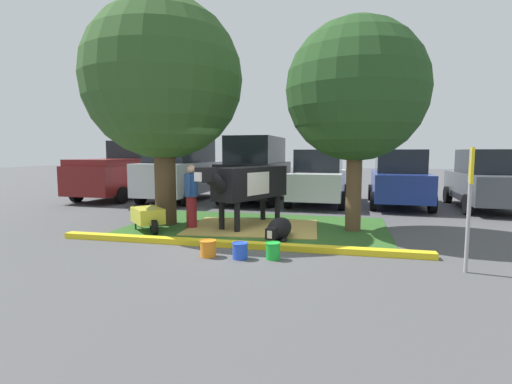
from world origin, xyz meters
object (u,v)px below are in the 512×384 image
object	(u,v)px
person_handler	(191,195)
sedan_blue	(399,179)
hatchback_white	(319,178)
sedan_silver	(487,180)
suv_black	(256,169)
shade_tree_left	(163,80)
cow_holstein	(248,183)
parking_sign	(470,185)
calf_lying	(279,229)
pickup_truck_maroon	(126,171)
bucket_orange	(208,248)
wheelbarrow	(148,216)
suv_dark_grey	(181,169)
shade_tree_right	(356,91)
bucket_green	(273,250)
bucket_blue	(240,250)

from	to	relation	value
person_handler	sedan_blue	xyz separation A→B (m)	(5.60, 5.61, 0.12)
hatchback_white	sedan_silver	world-z (taller)	same
suv_black	shade_tree_left	bearing A→B (deg)	-103.01
cow_holstein	parking_sign	bearing A→B (deg)	-33.07
calf_lying	pickup_truck_maroon	size ratio (longest dim) A/B	0.24
parking_sign	suv_black	world-z (taller)	suv_black
bucket_orange	hatchback_white	world-z (taller)	hatchback_white
wheelbarrow	bucket_orange	bearing A→B (deg)	-39.09
suv_black	hatchback_white	world-z (taller)	suv_black
suv_black	pickup_truck_maroon	bearing A→B (deg)	180.00
suv_black	suv_dark_grey	bearing A→B (deg)	-173.29
person_handler	wheelbarrow	distance (m)	1.17
bucket_orange	pickup_truck_maroon	xyz separation A→B (m)	(-6.67, 8.07, 0.95)
cow_holstein	sedan_blue	world-z (taller)	sedan_blue
shade_tree_right	person_handler	bearing A→B (deg)	-170.68
bucket_orange	sedan_silver	bearing A→B (deg)	47.71
bucket_orange	suv_black	xyz separation A→B (m)	(-0.98, 8.07, 1.11)
person_handler	sedan_blue	size ratio (longest dim) A/B	0.36
suv_dark_grey	suv_black	distance (m)	3.03
suv_dark_grey	sedan_blue	xyz separation A→B (m)	(8.28, 0.26, -0.29)
bucket_green	wheelbarrow	bearing A→B (deg)	153.61
calf_lying	bucket_orange	distance (m)	1.97
parking_sign	pickup_truck_maroon	bearing A→B (deg)	144.03
sedan_blue	suv_black	bearing A→B (deg)	178.93
person_handler	bucket_orange	distance (m)	2.79
calf_lying	bucket_orange	xyz separation A→B (m)	(-1.04, -1.67, -0.08)
shade_tree_right	bucket_orange	bearing A→B (deg)	-131.27
bucket_orange	parking_sign	bearing A→B (deg)	0.76
bucket_orange	sedan_blue	world-z (taller)	sedan_blue
shade_tree_left	cow_holstein	xyz separation A→B (m)	(2.24, 0.14, -2.64)
cow_holstein	sedan_blue	distance (m)	6.64
bucket_green	sedan_blue	world-z (taller)	sedan_blue
bucket_blue	hatchback_white	xyz separation A→B (m)	(0.85, 7.88, 0.83)
cow_holstein	calf_lying	bearing A→B (deg)	-50.30
bucket_green	suv_black	bearing A→B (deg)	105.31
shade_tree_left	shade_tree_right	size ratio (longest dim) A/B	1.16
cow_holstein	hatchback_white	bearing A→B (deg)	73.98
shade_tree_right	sedan_blue	distance (m)	5.75
bucket_orange	suv_dark_grey	xyz separation A→B (m)	(-3.99, 7.72, 1.11)
person_handler	sedan_silver	bearing A→B (deg)	32.85
sedan_silver	pickup_truck_maroon	bearing A→B (deg)	178.75
cow_holstein	bucket_blue	xyz separation A→B (m)	(0.58, -2.89, -0.98)
bucket_orange	bucket_green	size ratio (longest dim) A/B	1.03
cow_holstein	wheelbarrow	size ratio (longest dim) A/B	2.21
suv_dark_grey	bucket_green	bearing A→B (deg)	-55.73
person_handler	parking_sign	world-z (taller)	parking_sign
shade_tree_left	person_handler	bearing A→B (deg)	-23.35
calf_lying	bucket_blue	size ratio (longest dim) A/B	4.41
bucket_orange	hatchback_white	xyz separation A→B (m)	(1.47, 7.88, 0.82)
shade_tree_left	sedan_silver	world-z (taller)	shade_tree_left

